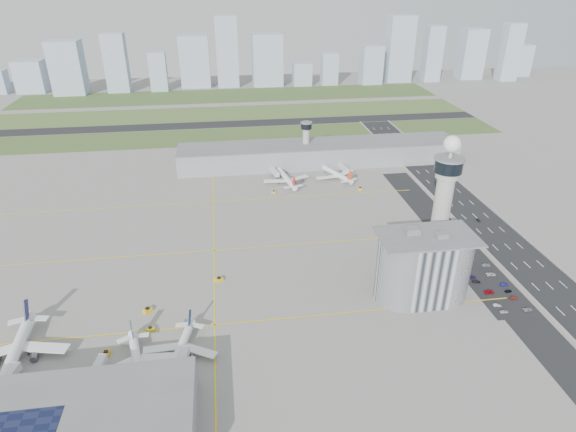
{
  "coord_description": "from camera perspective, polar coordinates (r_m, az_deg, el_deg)",
  "views": [
    {
      "loc": [
        -31.93,
        -189.61,
        131.5
      ],
      "look_at": [
        0.0,
        35.0,
        15.0
      ],
      "focal_mm": 30.0,
      "sensor_mm": 36.0,
      "label": 1
    }
  ],
  "objects": [
    {
      "name": "ground",
      "position": [
        232.95,
        1.22,
        -7.19
      ],
      "size": [
        1000.0,
        1000.0,
        0.0
      ],
      "primitive_type": "plane",
      "color": "gray"
    },
    {
      "name": "grass_strip_0",
      "position": [
        435.12,
        -6.23,
        9.44
      ],
      "size": [
        480.0,
        50.0,
        0.08
      ],
      "primitive_type": "cube",
      "color": "#425729",
      "rests_on": "ground"
    },
    {
      "name": "grass_strip_1",
      "position": [
        507.09,
        -6.61,
        11.98
      ],
      "size": [
        480.0,
        60.0,
        0.08
      ],
      "primitive_type": "cube",
      "color": "#506831",
      "rests_on": "ground"
    },
    {
      "name": "grass_strip_2",
      "position": [
        584.71,
        -6.92,
        14.0
      ],
      "size": [
        480.0,
        70.0,
        0.08
      ],
      "primitive_type": "cube",
      "color": "#425729",
      "rests_on": "ground"
    },
    {
      "name": "runway",
      "position": [
        470.5,
        -6.43,
        10.79
      ],
      "size": [
        480.0,
        22.0,
        0.1
      ],
      "primitive_type": "cube",
      "color": "black",
      "rests_on": "ground"
    },
    {
      "name": "highway",
      "position": [
        273.53,
        25.83,
        -4.56
      ],
      "size": [
        28.0,
        500.0,
        0.1
      ],
      "primitive_type": "cube",
      "color": "black",
      "rests_on": "ground"
    },
    {
      "name": "barrier_left",
      "position": [
        266.0,
        23.32,
        -4.78
      ],
      "size": [
        0.6,
        500.0,
        1.2
      ],
      "primitive_type": "cube",
      "color": "#9E9E99",
      "rests_on": "ground"
    },
    {
      "name": "barrier_right",
      "position": [
        281.04,
        28.24,
        -4.15
      ],
      "size": [
        0.6,
        500.0,
        1.2
      ],
      "primitive_type": "cube",
      "color": "#9E9E99",
      "rests_on": "ground"
    },
    {
      "name": "landside_road",
      "position": [
        253.79,
        22.23,
        -6.31
      ],
      "size": [
        18.0,
        260.0,
        0.08
      ],
      "primitive_type": "cube",
      "color": "black",
      "rests_on": "ground"
    },
    {
      "name": "parking_lot",
      "position": [
        244.45,
        23.14,
        -7.86
      ],
      "size": [
        20.0,
        44.0,
        0.1
      ],
      "primitive_type": "cube",
      "color": "black",
      "rests_on": "ground"
    },
    {
      "name": "taxiway_line_h_0",
      "position": [
        206.96,
        -8.67,
        -12.65
      ],
      "size": [
        260.0,
        0.6,
        0.01
      ],
      "primitive_type": "cube",
      "color": "yellow",
      "rests_on": "ground"
    },
    {
      "name": "taxiway_line_h_1",
      "position": [
        256.09,
        -8.76,
        -4.07
      ],
      "size": [
        260.0,
        0.6,
        0.01
      ],
      "primitive_type": "cube",
      "color": "yellow",
      "rests_on": "ground"
    },
    {
      "name": "taxiway_line_h_2",
      "position": [
        309.09,
        -8.81,
        1.66
      ],
      "size": [
        260.0,
        0.6,
        0.01
      ],
      "primitive_type": "cube",
      "color": "yellow",
      "rests_on": "ground"
    },
    {
      "name": "taxiway_line_v",
      "position": [
        256.09,
        -8.76,
        -4.07
      ],
      "size": [
        0.6,
        260.0,
        0.01
      ],
      "primitive_type": "cube",
      "color": "yellow",
      "rests_on": "ground"
    },
    {
      "name": "control_tower",
      "position": [
        243.22,
        18.0,
        2.41
      ],
      "size": [
        14.0,
        14.0,
        64.5
      ],
      "color": "#ADAAA5",
      "rests_on": "ground"
    },
    {
      "name": "secondary_tower",
      "position": [
        363.14,
        2.16,
        9.08
      ],
      "size": [
        8.6,
        8.6,
        31.9
      ],
      "color": "#ADAAA5",
      "rests_on": "ground"
    },
    {
      "name": "admin_building",
      "position": [
        220.54,
        15.73,
        -5.77
      ],
      "size": [
        42.0,
        24.0,
        33.5
      ],
      "color": "#B2B2B7",
      "rests_on": "ground"
    },
    {
      "name": "terminal_pier",
      "position": [
        366.65,
        3.74,
        7.42
      ],
      "size": [
        210.0,
        32.0,
        15.8
      ],
      "color": "gray",
      "rests_on": "ground"
    },
    {
      "name": "airplane_near_a",
      "position": [
        211.57,
        -29.8,
        -13.38
      ],
      "size": [
        41.28,
        47.65,
        12.7
      ],
      "primitive_type": null,
      "rotation": [
        0.0,
        0.0,
        -1.51
      ],
      "color": "white",
      "rests_on": "ground"
    },
    {
      "name": "airplane_near_b",
      "position": [
        190.72,
        -17.54,
        -15.95
      ],
      "size": [
        37.8,
        41.8,
        10.02
      ],
      "primitive_type": null,
      "rotation": [
        0.0,
        0.0,
        -1.34
      ],
      "color": "white",
      "rests_on": "ground"
    },
    {
      "name": "airplane_near_c",
      "position": [
        192.23,
        -12.82,
        -14.89
      ],
      "size": [
        36.4,
        40.2,
        9.61
      ],
      "primitive_type": null,
      "rotation": [
        0.0,
        0.0,
        -1.81
      ],
      "color": "white",
      "rests_on": "ground"
    },
    {
      "name": "airplane_far_a",
      "position": [
        332.61,
        -0.22,
        4.9
      ],
      "size": [
        38.68,
        43.41,
        10.78
      ],
      "primitive_type": null,
      "rotation": [
        0.0,
        0.0,
        1.74
      ],
      "color": "white",
      "rests_on": "ground"
    },
    {
      "name": "airplane_far_b",
      "position": [
        342.04,
        5.63,
        5.39
      ],
      "size": [
        44.31,
        47.27,
        10.56
      ],
      "primitive_type": null,
      "rotation": [
        0.0,
        0.0,
        1.98
      ],
      "color": "white",
      "rests_on": "ground"
    },
    {
      "name": "jet_bridge_near_1",
      "position": [
        188.94,
        -22.52,
        -18.37
      ],
      "size": [
        5.39,
        14.31,
        5.7
      ],
      "primitive_type": null,
      "rotation": [
        0.0,
        0.0,
        1.4
      ],
      "color": "silver",
      "rests_on": "ground"
    },
    {
      "name": "jet_bridge_near_2",
      "position": [
        183.12,
        -12.95,
        -18.34
      ],
      "size": [
        5.39,
        14.31,
        5.7
      ],
      "primitive_type": null,
      "rotation": [
        0.0,
        0.0,
        1.4
      ],
      "color": "silver",
      "rests_on": "ground"
    },
    {
      "name": "jet_bridge_far_0",
      "position": [
        348.05,
        -1.93,
        5.47
      ],
      "size": [
        5.39,
        14.31,
        5.7
      ],
      "primitive_type": null,
      "rotation": [
        0.0,
        0.0,
        -1.4
      ],
      "color": "silver",
      "rests_on": "ground"
    },
    {
      "name": "jet_bridge_far_1",
      "position": [
        356.41,
        6.13,
        5.86
      ],
      "size": [
        5.39,
        14.31,
        5.7
      ],
      "primitive_type": null,
      "rotation": [
        0.0,
        0.0,
        -1.4
      ],
      "color": "silver",
      "rests_on": "ground"
    },
    {
      "name": "tug_0",
      "position": [
        203.17,
        -20.76,
        -14.95
      ],
      "size": [
        2.42,
        3.51,
        2.03
      ],
      "primitive_type": null,
      "rotation": [
        0.0,
        0.0,
        0.0
      ],
      "color": "#F8AA0B",
      "rests_on": "ground"
    },
    {
      "name": "tug_1",
      "position": [
        209.21,
        -15.99,
        -12.73
      ],
      "size": [
        3.53,
        2.97,
        1.75
      ],
      "primitive_type": null,
      "rotation": [
        0.0,
        0.0,
        -1.22
      ],
      "color": "yellow",
      "rests_on": "ground"
    },
    {
      "name": "tug_2",
      "position": [
        219.36,
        -16.31,
        -10.61
      ],
      "size": [
        4.3,
        4.19,
        2.07
      ],
      "primitive_type": null,
      "rotation": [
        0.0,
        0.0,
        -0.86
      ],
      "color": "#EBB10B",
      "rests_on": "ground"
    },
    {
      "name": "tug_3",
      "position": [
        231.74,
        -8.18,
        -7.41
      ],
      "size": [
        4.15,
        3.61,
        2.02
      ],
      "primitive_type": null,
      "rotation": [
        0.0,
        0.0,
        -1.15
      ],
      "color": "gold",
      "rests_on": "ground"
    },
    {
      "name": "tug_4",
      "position": [
        317.91,
        -1.71,
        2.9
      ],
      "size": [
        3.17,
        2.48,
        1.64
      ],
      "primitive_type": null,
      "rotation": [
        0.0,
        0.0,
        -1.78
      ],
      "color": "gold",
      "rests_on": "ground"
    },
    {
      "name": "tug_5",
      "position": [
        326.08,
        8.53,
        3.26
      ],
      "size": [
        2.61,
        3.41,
        1.81
      ],
      "primitive_type": null,
      "rotation": [
        0.0,
        0.0,
        -0.16
      ],
      "color": "yellow",
      "rests_on": "ground"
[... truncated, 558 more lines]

